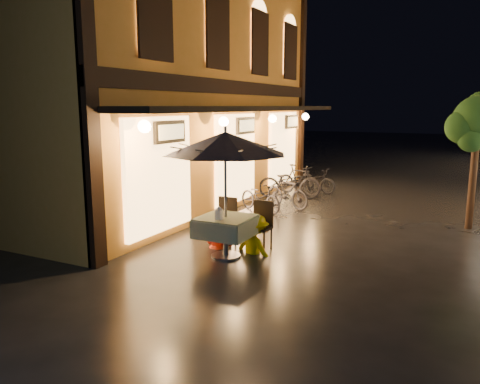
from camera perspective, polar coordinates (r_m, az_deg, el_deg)
The scene contains 15 objects.
ground at distance 8.21m, azimuth 8.35°, elevation -9.71°, with size 90.00×90.00×0.00m, color black.
west_building at distance 13.95m, azimuth -9.16°, elevation 14.00°, with size 5.90×11.40×7.40m.
street_tree at distance 11.86m, azimuth 27.07°, elevation 7.42°, with size 1.43×1.20×3.15m.
cafe_table at distance 8.78m, azimuth -1.76°, elevation -4.25°, with size 0.99×0.99×0.78m.
patio_umbrella at distance 8.51m, azimuth -1.82°, elevation 5.96°, with size 2.30×2.30×2.46m.
cafe_chair_left at distance 9.60m, azimuth -1.77°, elevation -3.27°, with size 0.42×0.42×0.97m.
cafe_chair_right at distance 9.26m, azimuth 2.60°, elevation -3.79°, with size 0.42×0.42×0.97m.
table_lantern at distance 8.48m, azimuth -2.58°, elevation -2.48°, with size 0.16×0.16×0.25m.
person_orange at distance 9.42m, azimuth -2.56°, elevation -2.56°, with size 0.68×0.53×1.39m, color #F53E19.
person_yellow at distance 9.02m, azimuth 1.83°, elevation -2.84°, with size 0.96×0.55×1.48m, color #D6C100.
bicycle_0 at distance 12.62m, azimuth 2.50°, elevation -0.58°, with size 0.54×1.54×0.81m, color black.
bicycle_1 at distance 13.06m, azimuth 5.77°, elevation -0.04°, with size 0.42×1.49×0.90m, color black.
bicycle_2 at distance 14.46m, azimuth 6.05°, elevation 1.17°, with size 0.66×1.90×1.00m, color black.
bicycle_3 at distance 15.05m, azimuth 7.16°, elevation 1.47°, with size 0.46×1.62×0.97m, color black.
bicycle_4 at distance 15.53m, azimuth 8.96°, elevation 1.40°, with size 0.54×1.55×0.81m, color black.
Camera 1 is at (2.36, -7.34, 2.81)m, focal length 35.00 mm.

